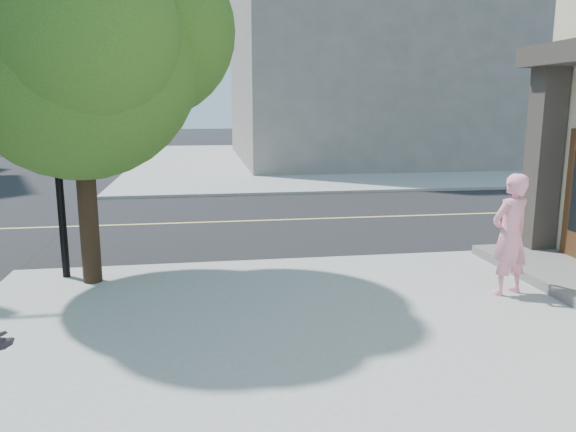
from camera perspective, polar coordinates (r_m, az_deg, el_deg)
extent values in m
plane|color=black|center=(11.86, -21.61, -5.52)|extent=(140.00, 140.00, 0.00)
cube|color=black|center=(16.15, -18.21, -0.94)|extent=(140.00, 9.00, 0.01)
cube|color=gray|center=(34.50, 9.48, 5.79)|extent=(29.00, 25.00, 0.12)
cube|color=slate|center=(11.45, 26.47, -5.41)|extent=(1.60, 4.00, 0.18)
cube|color=#35302B|center=(12.76, 24.72, 5.55)|extent=(0.55, 0.55, 4.20)
cube|color=slate|center=(35.19, 10.41, 17.38)|extent=(18.00, 16.00, 14.00)
imported|color=pink|center=(9.99, 21.80, -1.78)|extent=(0.86, 0.69, 2.06)
cylinder|color=black|center=(10.43, -19.93, 2.52)|extent=(0.34, 0.34, 3.36)
sphere|color=#355F1C|center=(10.35, -20.79, 14.86)|extent=(4.11, 4.11, 4.11)
sphere|color=#355F1C|center=(10.81, -14.27, 18.04)|extent=(3.17, 3.17, 3.17)
sphere|color=#355F1C|center=(11.37, -25.12, 17.95)|extent=(2.99, 2.99, 2.99)
sphere|color=#355F1C|center=(9.31, -19.88, 17.14)|extent=(2.80, 2.80, 2.80)
cylinder|color=black|center=(10.83, -22.63, 6.38)|extent=(0.14, 0.14, 4.76)
cube|color=white|center=(10.77, -22.63, 9.38)|extent=(0.62, 0.04, 0.23)
cube|color=navy|center=(10.80, -22.40, 6.38)|extent=(0.51, 0.04, 0.62)
imported|color=black|center=(10.83, -23.24, 14.16)|extent=(0.19, 0.23, 1.13)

